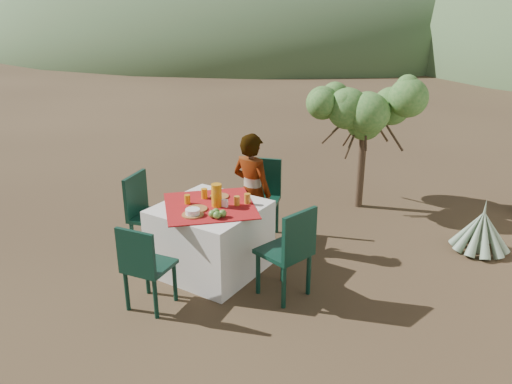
# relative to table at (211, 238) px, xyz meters

# --- Properties ---
(ground) EXTENTS (160.00, 160.00, 0.00)m
(ground) POSITION_rel_table_xyz_m (0.38, 0.26, -0.38)
(ground) COLOR #312316
(ground) RESTS_ON ground
(table) EXTENTS (1.30, 1.30, 0.76)m
(table) POSITION_rel_table_xyz_m (0.00, 0.00, 0.00)
(table) COLOR white
(table) RESTS_ON ground
(chair_far) EXTENTS (0.57, 0.57, 0.97)m
(chair_far) POSITION_rel_table_xyz_m (-0.02, 1.05, 0.16)
(chair_far) COLOR black
(chair_far) RESTS_ON ground
(chair_near) EXTENTS (0.46, 0.46, 0.87)m
(chair_near) POSITION_rel_table_xyz_m (-0.04, -0.95, 0.10)
(chair_near) COLOR black
(chair_near) RESTS_ON ground
(chair_left) EXTENTS (0.55, 0.55, 0.97)m
(chair_left) POSITION_rel_table_xyz_m (-0.84, -0.10, 0.16)
(chair_left) COLOR black
(chair_left) RESTS_ON ground
(chair_right) EXTENTS (0.54, 0.54, 0.96)m
(chair_right) POSITION_rel_table_xyz_m (0.99, -0.03, 0.15)
(chair_right) COLOR black
(chair_right) RESTS_ON ground
(person) EXTENTS (0.53, 0.37, 1.40)m
(person) POSITION_rel_table_xyz_m (0.07, 0.71, 0.32)
(person) COLOR #8C6651
(person) RESTS_ON ground
(shrub_tree) EXTENTS (1.41, 1.39, 1.66)m
(shrub_tree) POSITION_rel_table_xyz_m (0.72, 2.67, 0.93)
(shrub_tree) COLOR #453322
(shrub_tree) RESTS_ON ground
(agave) EXTENTS (0.68, 0.67, 0.72)m
(agave) POSITION_rel_table_xyz_m (2.40, 2.07, -0.14)
(agave) COLOR gray
(agave) RESTS_ON ground
(hill_near_left) EXTENTS (40.00, 40.00, 16.00)m
(hill_near_left) POSITION_rel_table_xyz_m (-17.62, 30.26, -0.38)
(hill_near_left) COLOR #385831
(hill_near_left) RESTS_ON ground
(hill_far_center) EXTENTS (60.00, 60.00, 24.00)m
(hill_far_center) POSITION_rel_table_xyz_m (-3.62, 52.26, -0.38)
(hill_far_center) COLOR slate
(hill_far_center) RESTS_ON ground
(plate_far) EXTENTS (0.21, 0.21, 0.01)m
(plate_far) POSITION_rel_table_xyz_m (-0.06, 0.25, 0.39)
(plate_far) COLOR brown
(plate_far) RESTS_ON table
(plate_near) EXTENTS (0.22, 0.22, 0.01)m
(plate_near) POSITION_rel_table_xyz_m (-0.04, -0.17, 0.39)
(plate_near) COLOR brown
(plate_near) RESTS_ON table
(glass_far) EXTENTS (0.07, 0.07, 0.11)m
(glass_far) POSITION_rel_table_xyz_m (-0.17, 0.13, 0.44)
(glass_far) COLOR orange
(glass_far) RESTS_ON table
(glass_near) EXTENTS (0.06, 0.06, 0.10)m
(glass_near) POSITION_rel_table_xyz_m (-0.22, -0.09, 0.43)
(glass_near) COLOR orange
(glass_near) RESTS_ON table
(juice_pitcher) EXTENTS (0.11, 0.11, 0.24)m
(juice_pitcher) POSITION_rel_table_xyz_m (0.08, 0.02, 0.50)
(juice_pitcher) COLOR orange
(juice_pitcher) RESTS_ON table
(bowl_plate) EXTENTS (0.22, 0.22, 0.01)m
(bowl_plate) POSITION_rel_table_xyz_m (0.02, -0.31, 0.39)
(bowl_plate) COLOR brown
(bowl_plate) RESTS_ON table
(white_bowl) EXTENTS (0.15, 0.15, 0.05)m
(white_bowl) POSITION_rel_table_xyz_m (0.02, -0.31, 0.42)
(white_bowl) COLOR white
(white_bowl) RESTS_ON bowl_plate
(jar_left) EXTENTS (0.06, 0.06, 0.10)m
(jar_left) POSITION_rel_table_xyz_m (0.24, 0.16, 0.43)
(jar_left) COLOR orange
(jar_left) RESTS_ON table
(jar_right) EXTENTS (0.07, 0.07, 0.11)m
(jar_right) POSITION_rel_table_xyz_m (0.31, 0.26, 0.44)
(jar_right) COLOR orange
(jar_right) RESTS_ON table
(napkin_holder) EXTENTS (0.07, 0.04, 0.08)m
(napkin_holder) POSITION_rel_table_xyz_m (0.16, 0.05, 0.42)
(napkin_holder) COLOR white
(napkin_holder) RESTS_ON table
(fruit_cluster) EXTENTS (0.16, 0.15, 0.08)m
(fruit_cluster) POSITION_rel_table_xyz_m (0.26, -0.22, 0.42)
(fruit_cluster) COLOR #598731
(fruit_cluster) RESTS_ON table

